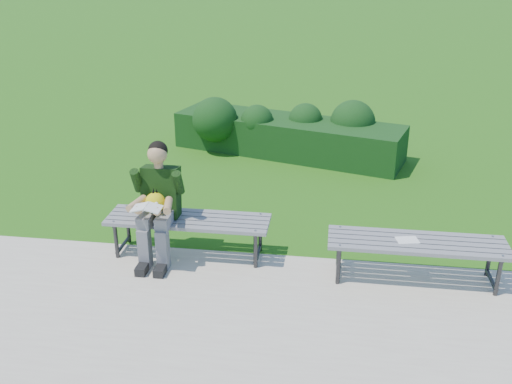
% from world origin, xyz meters
% --- Properties ---
extents(ground, '(80.00, 80.00, 0.00)m').
position_xyz_m(ground, '(0.00, 0.00, 0.00)').
color(ground, '#186B13').
rests_on(ground, ground).
extents(walkway, '(30.00, 3.50, 0.02)m').
position_xyz_m(walkway, '(0.00, -1.75, 0.01)').
color(walkway, '#BCB39B').
rests_on(walkway, ground).
extents(hedge, '(3.96, 2.03, 0.95)m').
position_xyz_m(hedge, '(0.16, 3.57, 0.39)').
color(hedge, '#184016').
rests_on(hedge, ground).
extents(bench_left, '(1.80, 0.50, 0.46)m').
position_xyz_m(bench_left, '(-0.57, -0.11, 0.42)').
color(bench_left, gray).
rests_on(bench_left, walkway).
extents(bench_right, '(1.80, 0.50, 0.46)m').
position_xyz_m(bench_right, '(1.87, -0.31, 0.42)').
color(bench_right, gray).
rests_on(bench_right, walkway).
extents(seated_boy, '(0.56, 0.76, 1.31)m').
position_xyz_m(seated_boy, '(-0.87, -0.20, 0.71)').
color(seated_boy, gray).
rests_on(seated_boy, walkway).
extents(paper_sheet, '(0.25, 0.20, 0.01)m').
position_xyz_m(paper_sheet, '(1.77, -0.31, 0.47)').
color(paper_sheet, white).
rests_on(paper_sheet, bench_right).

